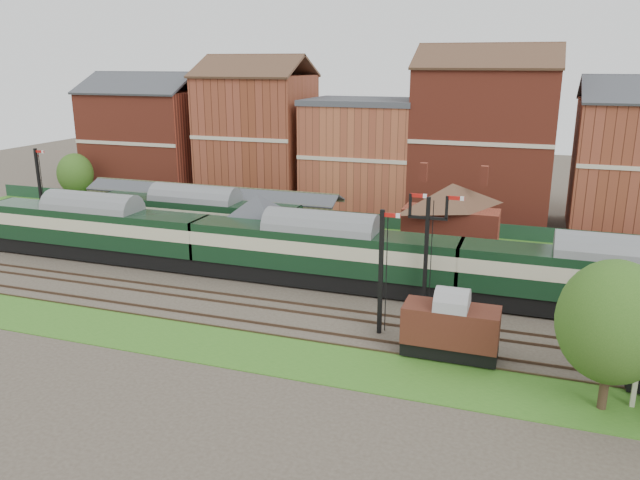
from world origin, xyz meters
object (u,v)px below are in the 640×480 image
(signal_box, at_px, (258,227))
(platform_railcar, at_px, (196,217))
(goods_van_a, at_px, (451,327))
(semaphore_bracket, at_px, (427,246))
(dmu_train, at_px, (321,251))

(signal_box, bearing_deg, platform_railcar, 157.38)
(signal_box, bearing_deg, goods_van_a, -34.76)
(platform_railcar, relative_size, goods_van_a, 3.71)
(goods_van_a, bearing_deg, semaphore_bracket, 111.89)
(semaphore_bracket, bearing_deg, platform_railcar, 158.49)
(dmu_train, distance_m, platform_railcar, 15.86)
(goods_van_a, bearing_deg, signal_box, 145.24)
(signal_box, height_order, semaphore_bracket, semaphore_bracket)
(semaphore_bracket, distance_m, dmu_train, 8.94)
(signal_box, distance_m, dmu_train, 7.43)
(signal_box, distance_m, goods_van_a, 21.52)
(semaphore_bracket, xyz_separation_m, platform_railcar, (-22.84, 9.00, -1.95))
(signal_box, height_order, goods_van_a, signal_box)
(signal_box, xyz_separation_m, semaphore_bracket, (15.04, -5.75, 1.44))
(semaphore_bracket, bearing_deg, goods_van_a, -68.11)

